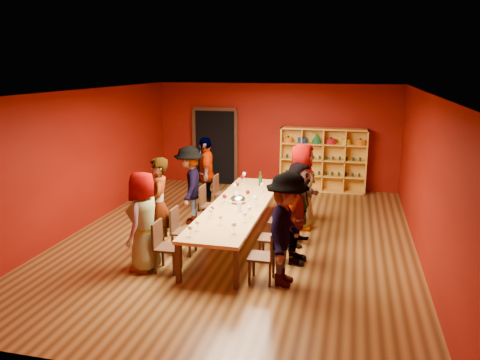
% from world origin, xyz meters
% --- Properties ---
extents(room_shell, '(7.10, 9.10, 3.04)m').
position_xyz_m(room_shell, '(0.00, 0.00, 1.50)').
color(room_shell, '#4F3115').
rests_on(room_shell, ground).
extents(tasting_table, '(1.10, 4.50, 0.75)m').
position_xyz_m(tasting_table, '(0.00, 0.00, 0.70)').
color(tasting_table, tan).
rests_on(tasting_table, ground).
extents(doorway, '(1.40, 0.17, 2.30)m').
position_xyz_m(doorway, '(-1.80, 4.43, 1.12)').
color(doorway, black).
rests_on(doorway, ground).
extents(shelving_unit, '(2.40, 0.40, 1.80)m').
position_xyz_m(shelving_unit, '(1.40, 4.32, 0.98)').
color(shelving_unit, gold).
rests_on(shelving_unit, ground).
extents(chair_person_left_0, '(0.42, 0.42, 0.89)m').
position_xyz_m(chair_person_left_0, '(-0.91, -1.77, 0.50)').
color(chair_person_left_0, black).
rests_on(chair_person_left_0, ground).
extents(person_left_0, '(0.47, 0.86, 1.75)m').
position_xyz_m(person_left_0, '(-1.26, -1.77, 0.88)').
color(person_left_0, '#45464A').
rests_on(person_left_0, ground).
extents(chair_person_left_1, '(0.42, 0.42, 0.89)m').
position_xyz_m(chair_person_left_1, '(-0.91, -0.97, 0.50)').
color(chair_person_left_1, black).
rests_on(chair_person_left_1, ground).
extents(person_left_1, '(0.72, 0.81, 1.84)m').
position_xyz_m(person_left_1, '(-1.33, -0.97, 0.92)').
color(person_left_1, '#151B3B').
rests_on(person_left_1, ground).
extents(chair_person_left_3, '(0.42, 0.42, 0.89)m').
position_xyz_m(chair_person_left_3, '(-0.91, 0.76, 0.50)').
color(chair_person_left_3, black).
rests_on(chair_person_left_3, ground).
extents(person_left_3, '(0.75, 1.22, 1.77)m').
position_xyz_m(person_left_3, '(-1.32, 0.76, 0.88)').
color(person_left_3, '#131B36').
rests_on(person_left_3, ground).
extents(chair_person_left_4, '(0.42, 0.42, 0.89)m').
position_xyz_m(chair_person_left_4, '(-0.91, 1.81, 0.50)').
color(chair_person_left_4, black).
rests_on(chair_person_left_4, ground).
extents(person_left_4, '(0.77, 1.16, 1.82)m').
position_xyz_m(person_left_4, '(-1.27, 1.81, 0.91)').
color(person_left_4, '#515157').
rests_on(person_left_4, ground).
extents(chair_person_right_0, '(0.42, 0.42, 0.89)m').
position_xyz_m(chair_person_right_0, '(0.91, -1.78, 0.50)').
color(chair_person_right_0, black).
rests_on(chair_person_right_0, ground).
extents(person_right_0, '(0.61, 1.26, 1.88)m').
position_xyz_m(person_right_0, '(1.23, -1.78, 0.94)').
color(person_right_0, '#151C3B').
rests_on(person_right_0, ground).
extents(chair_person_right_1, '(0.42, 0.42, 0.89)m').
position_xyz_m(chair_person_right_1, '(0.91, -0.91, 0.50)').
color(chair_person_right_1, black).
rests_on(chair_person_right_1, ground).
extents(person_right_1, '(0.52, 1.00, 1.64)m').
position_xyz_m(person_right_1, '(1.27, -0.91, 0.82)').
color(person_right_1, '#4B4B50').
rests_on(person_right_1, ground).
extents(chair_person_right_2, '(0.42, 0.42, 0.89)m').
position_xyz_m(chair_person_right_2, '(0.91, 0.08, 0.50)').
color(chair_person_right_2, black).
rests_on(chair_person_right_2, ground).
extents(person_right_2, '(0.67, 1.60, 1.67)m').
position_xyz_m(person_right_2, '(1.21, 0.08, 0.84)').
color(person_right_2, '#121433').
rests_on(person_right_2, ground).
extents(chair_person_right_3, '(0.42, 0.42, 0.89)m').
position_xyz_m(chair_person_right_3, '(0.91, 1.01, 0.50)').
color(chair_person_right_3, black).
rests_on(chair_person_right_3, ground).
extents(person_right_3, '(0.50, 0.92, 1.88)m').
position_xyz_m(person_right_3, '(1.16, 1.01, 0.94)').
color(person_right_3, white).
rests_on(person_right_3, ground).
extents(chair_person_right_4, '(0.42, 0.42, 0.89)m').
position_xyz_m(chair_person_right_4, '(0.91, 1.65, 0.50)').
color(chair_person_right_4, black).
rests_on(chair_person_right_4, ground).
extents(person_right_4, '(0.43, 0.59, 1.59)m').
position_xyz_m(person_right_4, '(1.21, 1.65, 0.80)').
color(person_right_4, '#5775B4').
rests_on(person_right_4, ground).
extents(wine_glass_0, '(0.09, 0.09, 0.22)m').
position_xyz_m(wine_glass_0, '(0.11, 0.36, 0.91)').
color(wine_glass_0, white).
rests_on(wine_glass_0, tasting_table).
extents(wine_glass_1, '(0.09, 0.09, 0.22)m').
position_xyz_m(wine_glass_1, '(0.35, -0.05, 0.91)').
color(wine_glass_1, white).
rests_on(wine_glass_1, tasting_table).
extents(wine_glass_2, '(0.08, 0.08, 0.19)m').
position_xyz_m(wine_glass_2, '(-0.28, -0.99, 0.89)').
color(wine_glass_2, white).
rests_on(wine_glass_2, tasting_table).
extents(wine_glass_3, '(0.08, 0.08, 0.20)m').
position_xyz_m(wine_glass_3, '(-0.34, -1.97, 0.89)').
color(wine_glass_3, white).
rests_on(wine_glass_3, tasting_table).
extents(wine_glass_4, '(0.08, 0.08, 0.19)m').
position_xyz_m(wine_glass_4, '(-0.07, -0.40, 0.89)').
color(wine_glass_4, white).
rests_on(wine_glass_4, tasting_table).
extents(wine_glass_5, '(0.08, 0.08, 0.19)m').
position_xyz_m(wine_glass_5, '(-0.31, -1.68, 0.89)').
color(wine_glass_5, white).
rests_on(wine_glass_5, tasting_table).
extents(wine_glass_6, '(0.07, 0.07, 0.18)m').
position_xyz_m(wine_glass_6, '(-0.31, -0.83, 0.88)').
color(wine_glass_6, white).
rests_on(wine_glass_6, tasting_table).
extents(wine_glass_7, '(0.09, 0.09, 0.21)m').
position_xyz_m(wine_glass_7, '(-0.27, 0.96, 0.90)').
color(wine_glass_7, white).
rests_on(wine_glass_7, tasting_table).
extents(wine_glass_8, '(0.09, 0.09, 0.22)m').
position_xyz_m(wine_glass_8, '(-0.35, 1.97, 0.91)').
color(wine_glass_8, white).
rests_on(wine_glass_8, tasting_table).
extents(wine_glass_9, '(0.08, 0.08, 0.20)m').
position_xyz_m(wine_glass_9, '(-0.31, 0.88, 0.89)').
color(wine_glass_9, white).
rests_on(wine_glass_9, tasting_table).
extents(wine_glass_10, '(0.09, 0.09, 0.22)m').
position_xyz_m(wine_glass_10, '(0.28, 1.03, 0.91)').
color(wine_glass_10, white).
rests_on(wine_glass_10, tasting_table).
extents(wine_glass_11, '(0.09, 0.09, 0.22)m').
position_xyz_m(wine_glass_11, '(-0.28, -0.07, 0.91)').
color(wine_glass_11, white).
rests_on(wine_glass_11, tasting_table).
extents(wine_glass_12, '(0.09, 0.09, 0.21)m').
position_xyz_m(wine_glass_12, '(-0.33, 1.67, 0.91)').
color(wine_glass_12, white).
rests_on(wine_glass_12, tasting_table).
extents(wine_glass_13, '(0.09, 0.09, 0.21)m').
position_xyz_m(wine_glass_13, '(0.33, -1.67, 0.90)').
color(wine_glass_13, white).
rests_on(wine_glass_13, tasting_table).
extents(wine_glass_14, '(0.08, 0.08, 0.20)m').
position_xyz_m(wine_glass_14, '(0.37, -1.05, 0.89)').
color(wine_glass_14, white).
rests_on(wine_glass_14, tasting_table).
extents(wine_glass_15, '(0.08, 0.08, 0.20)m').
position_xyz_m(wine_glass_15, '(-0.28, 0.02, 0.89)').
color(wine_glass_15, white).
rests_on(wine_glass_15, tasting_table).
extents(wine_glass_16, '(0.07, 0.07, 0.18)m').
position_xyz_m(wine_glass_16, '(-0.01, -1.29, 0.88)').
color(wine_glass_16, white).
rests_on(wine_glass_16, tasting_table).
extents(wine_glass_17, '(0.09, 0.09, 0.22)m').
position_xyz_m(wine_glass_17, '(0.38, -0.74, 0.91)').
color(wine_glass_17, white).
rests_on(wine_glass_17, tasting_table).
extents(spittoon_bowl, '(0.32, 0.32, 0.18)m').
position_xyz_m(spittoon_bowl, '(-0.04, 0.09, 0.82)').
color(spittoon_bowl, silver).
rests_on(spittoon_bowl, tasting_table).
extents(carafe_a, '(0.10, 0.10, 0.23)m').
position_xyz_m(carafe_a, '(-0.10, 0.20, 0.85)').
color(carafe_a, white).
rests_on(carafe_a, tasting_table).
extents(carafe_b, '(0.10, 0.10, 0.24)m').
position_xyz_m(carafe_b, '(0.13, -0.49, 0.86)').
color(carafe_b, white).
rests_on(carafe_b, tasting_table).
extents(wine_bottle, '(0.09, 0.09, 0.34)m').
position_xyz_m(wine_bottle, '(0.13, 1.58, 0.88)').
color(wine_bottle, '#133517').
rests_on(wine_bottle, tasting_table).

